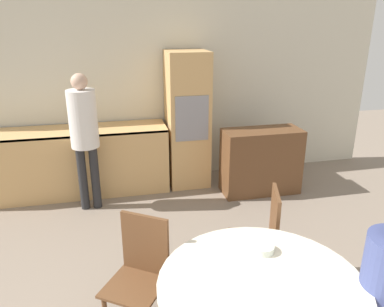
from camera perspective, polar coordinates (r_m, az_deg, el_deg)
wall_back at (r=5.38m, az=-5.51°, el=9.57°), size 6.65×0.05×2.60m
kitchen_counter at (r=5.26m, az=-17.83°, el=-1.08°), size 2.54×0.60×0.90m
oven_unit at (r=5.20m, az=-0.72°, el=5.13°), size 0.55×0.59×1.86m
sideboard at (r=5.13m, az=10.44°, el=-1.17°), size 1.04×0.45×0.88m
chair_far_left at (r=2.92m, az=-7.88°, el=-17.13°), size 0.56×0.56×0.92m
chair_far_right at (r=3.34m, az=10.68°, el=-12.00°), size 0.50×0.50×0.92m
person_standing at (r=4.58m, az=-16.15°, el=3.77°), size 0.33×0.33×1.68m
bowl_near at (r=2.72m, az=10.73°, el=-14.02°), size 0.16×0.16×0.05m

